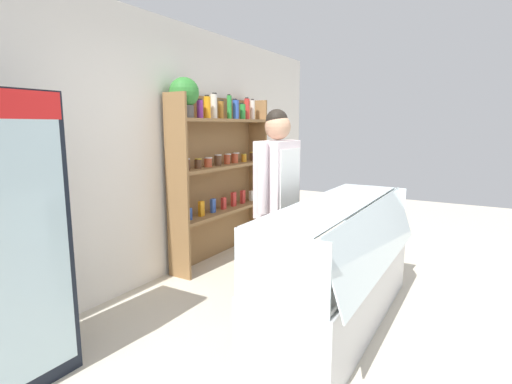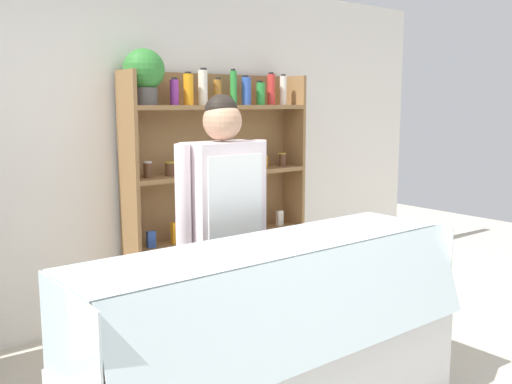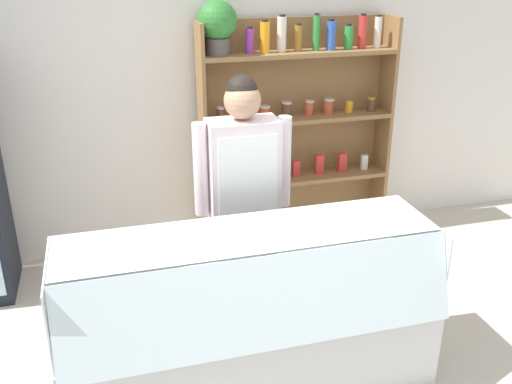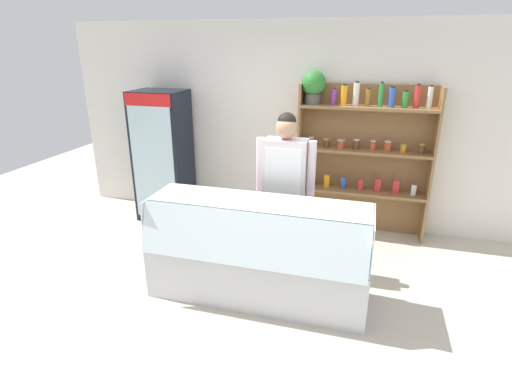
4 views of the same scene
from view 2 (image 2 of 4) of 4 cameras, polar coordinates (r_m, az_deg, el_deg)
The scene contains 4 objects.
back_wall at distance 4.53m, azimuth -13.68°, elevation 4.17°, with size 6.80×0.10×2.70m, color white.
shelving_unit at distance 4.69m, azimuth -5.00°, elevation 2.88°, with size 1.66×0.31×2.10m.
deli_display_case at distance 3.07m, azimuth 1.97°, elevation -18.02°, with size 2.13×0.72×1.01m.
shop_clerk at distance 3.38m, azimuth -3.26°, elevation -2.26°, with size 0.64×0.25×1.75m.
Camera 2 is at (-1.89, -1.95, 1.70)m, focal length 40.00 mm.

